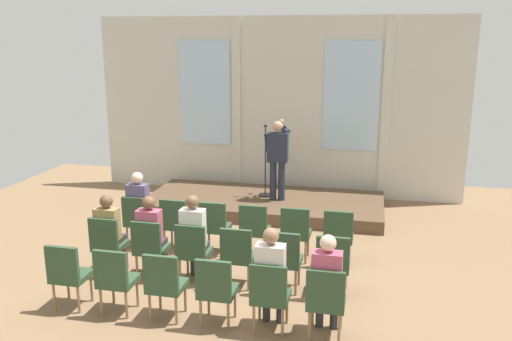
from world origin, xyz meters
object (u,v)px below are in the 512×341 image
Objects in this scene: audience_r1_c0 at (109,229)px; chair_r1_c4 at (284,257)px; chair_r1_c0 at (108,242)px; chair_r2_c2 at (165,282)px; audience_r0_c0 at (140,205)px; chair_r1_c2 at (193,249)px; mic_stand at (265,181)px; chair_r0_c0 at (138,218)px; chair_r0_c1 at (176,221)px; chair_r2_c0 at (68,272)px; chair_r0_c2 at (214,224)px; chair_r2_c1 at (115,277)px; chair_r1_c1 at (149,245)px; audience_r2_c4 at (271,273)px; chair_r1_c5 at (333,261)px; chair_r2_c5 at (326,298)px; speaker at (278,154)px; chair_r0_c4 at (296,230)px; chair_r1_c3 at (238,253)px; chair_r2_c4 at (270,293)px; audience_r1_c2 at (194,234)px; chair_r0_c3 at (254,227)px; chair_r2_c3 at (216,287)px; audience_r2_c5 at (327,280)px; chair_r0_c5 at (338,233)px; audience_r1_c1 at (151,232)px.

chair_r1_c4 is at bearing -1.75° from audience_r1_c0.
chair_r1_c0 and chair_r2_c2 have the same top height.
audience_r0_c0 reaches higher than chair_r1_c2.
mic_stand is 3.18m from chair_r0_c0.
chair_r0_c1 is 1.00× the size of chair_r2_c0.
chair_r1_c2 is (0.00, -1.11, 0.00)m from chair_r0_c2.
chair_r2_c2 is (0.69, 0.00, 0.00)m from chair_r2_c1.
audience_r2_c4 reaches higher than chair_r1_c1.
audience_r1_c0 reaches higher than chair_r1_c2.
chair_r1_c5 is 1.11m from chair_r2_c5.
chair_r2_c2 is (-0.63, -4.69, -0.69)m from speaker.
chair_r1_c2 is (-0.33, -3.79, -0.06)m from mic_stand.
chair_r2_c5 is at bearing 0.00° from chair_r2_c0.
chair_r0_c2 is at bearing 38.91° from chair_r1_c0.
audience_r2_c4 is at bearing -90.00° from chair_r0_c4.
chair_r2_c0 is at bearing 180.00° from chair_r2_c1.
chair_r1_c5 is (1.38, 0.00, 0.00)m from chair_r1_c3.
chair_r1_c1 and chair_r1_c4 have the same top height.
chair_r1_c2 is at bearing 0.00° from chair_r1_c1.
speaker reaches higher than chair_r2_c4.
audience_r2_c4 reaches higher than audience_r1_c2.
chair_r1_c4 is 2.97m from chair_r2_c0.
chair_r1_c2 is 1.00× the size of chair_r1_c3.
audience_r1_c0 reaches higher than chair_r1_c5.
audience_r0_c0 is 2.08m from chair_r0_c3.
chair_r1_c5 is at bearing -68.13° from speaker.
chair_r0_c0 and chair_r1_c3 have the same top height.
chair_r2_c5 is at bearing 0.00° from chair_r2_c1.
chair_r0_c3 is (1.38, 0.00, 0.00)m from chair_r0_c1.
speaker is 1.77× the size of chair_r0_c2.
chair_r0_c1 is 2.35m from chair_r1_c4.
chair_r1_c5 is (0.69, -1.11, 0.00)m from chair_r0_c4.
chair_r2_c4 is at bearing -90.00° from chair_r1_c4.
chair_r1_c3 and chair_r2_c1 have the same top height.
chair_r0_c4 is 2.97m from chair_r1_c0.
chair_r2_c0 and chair_r2_c3 have the same top height.
speaker is 1.77× the size of chair_r0_c3.
audience_r2_c4 is 0.73m from chair_r2_c5.
chair_r1_c1 is 0.70× the size of audience_r1_c2.
chair_r0_c3 is 2.33m from chair_r2_c4.
chair_r0_c0 is 1.00× the size of chair_r1_c3.
chair_r2_c4 is at bearing -173.31° from audience_r2_c5.
audience_r1_c0 is 1.35× the size of chair_r1_c5.
chair_r0_c0 is 3.44m from chair_r0_c5.
audience_r1_c1 is (-1.38, -1.03, 0.19)m from chair_r0_c3.
chair_r2_c1 is 2.76m from chair_r2_c5.
chair_r1_c1 is at bearing 158.02° from chair_r2_c5.
chair_r0_c4 is 2.32m from audience_r1_c1.
chair_r2_c1 is at bearing -151.72° from chair_r1_c4.
chair_r1_c2 is (1.38, -1.19, -0.21)m from audience_r0_c0.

